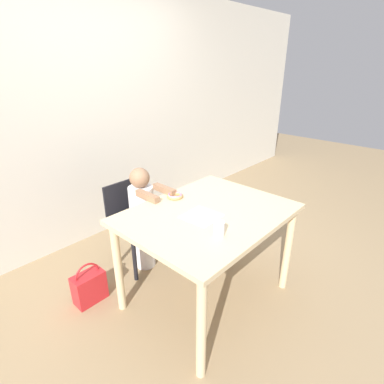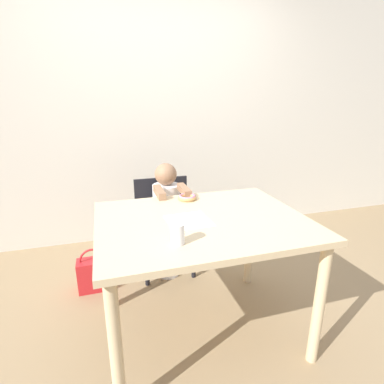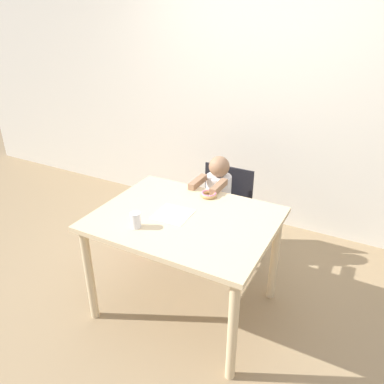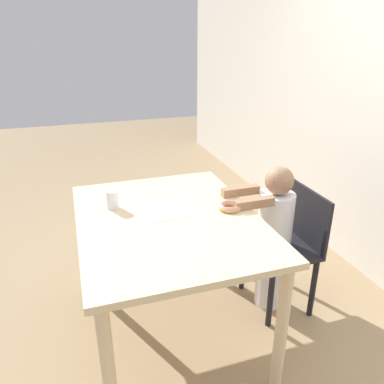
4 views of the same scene
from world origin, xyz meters
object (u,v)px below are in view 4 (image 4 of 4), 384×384
child_figure (273,237)px  handbag (229,242)px  chair (287,243)px  cup (112,199)px  donut (230,206)px

child_figure → handbag: (-0.60, -0.03, -0.37)m
chair → handbag: chair is taller
chair → handbag: size_ratio=2.27×
chair → cup: 1.13m
donut → handbag: bearing=155.3°
child_figure → cup: child_figure is taller
child_figure → chair: bearing=90.0°
chair → donut: bearing=-80.5°
donut → handbag: size_ratio=0.36×
child_figure → donut: (0.07, -0.34, 0.29)m
cup → child_figure: bearing=81.2°
handbag → cup: cup is taller
donut → chair: bearing=99.5°
child_figure → handbag: bearing=-177.3°
child_figure → handbag: size_ratio=2.75×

